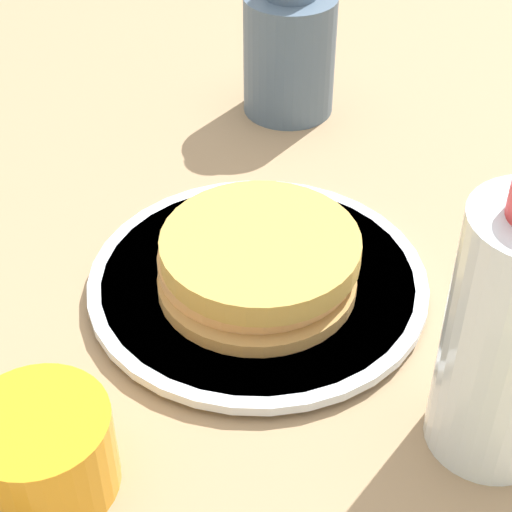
% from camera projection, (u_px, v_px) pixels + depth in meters
% --- Properties ---
extents(ground_plane, '(4.00, 4.00, 0.00)m').
position_uv_depth(ground_plane, '(237.00, 271.00, 0.65)').
color(ground_plane, '#9E7F5B').
extents(plate, '(0.25, 0.25, 0.01)m').
position_uv_depth(plate, '(256.00, 283.00, 0.62)').
color(plate, silver).
rests_on(plate, ground_plane).
extents(pancake_stack, '(0.15, 0.15, 0.04)m').
position_uv_depth(pancake_stack, '(257.00, 261.00, 0.61)').
color(pancake_stack, '#B28446').
rests_on(pancake_stack, plate).
extents(juice_glass, '(0.08, 0.08, 0.06)m').
position_uv_depth(juice_glass, '(43.00, 451.00, 0.48)').
color(juice_glass, orange).
rests_on(juice_glass, ground_plane).
extents(cream_jug, '(0.09, 0.09, 0.15)m').
position_uv_depth(cream_jug, '(289.00, 49.00, 0.79)').
color(cream_jug, '#4C6075').
rests_on(cream_jug, ground_plane).
extents(water_bottle_near, '(0.08, 0.08, 0.19)m').
position_uv_depth(water_bottle_near, '(512.00, 335.00, 0.47)').
color(water_bottle_near, silver).
rests_on(water_bottle_near, ground_plane).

